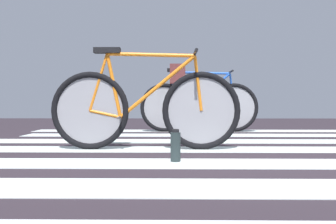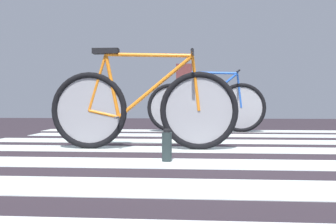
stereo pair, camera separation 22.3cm
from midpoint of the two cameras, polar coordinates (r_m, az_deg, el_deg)
The scene contains 6 objects.
ground at distance 3.25m, azimuth 12.55°, elevation -6.40°, with size 18.00×14.00×0.02m.
crosswalk_markings at distance 3.46m, azimuth 11.45°, elevation -5.74°, with size 5.49×5.00×0.00m.
bicycle_1_of_2 at distance 3.44m, azimuth -2.00°, elevation 0.66°, with size 1.74×0.52×0.93m.
bicycle_2_of_2 at distance 5.50m, azimuth 6.94°, elevation 0.95°, with size 1.74×0.52×0.93m.
cyclist_2_of_2 at distance 5.50m, azimuth 3.70°, elevation 3.57°, with size 0.31×0.41×0.98m.
water_bottle at distance 2.73m, azimuth 2.16°, elevation -5.25°, with size 0.07×0.07×0.24m.
Camera 2 is at (-0.36, -3.19, 0.45)m, focal length 39.99 mm.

